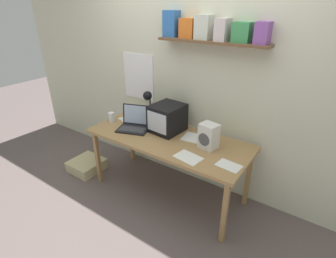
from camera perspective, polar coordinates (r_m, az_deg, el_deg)
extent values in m
plane|color=#625553|center=(3.18, 0.00, -13.36)|extent=(12.00, 12.00, 0.00)
cube|color=beige|center=(2.94, 5.08, 11.70)|extent=(5.60, 0.06, 2.60)
cube|color=white|center=(3.35, -6.43, 11.23)|extent=(0.46, 0.01, 0.56)
cube|color=brown|center=(2.64, 9.38, 18.23)|extent=(1.12, 0.18, 0.02)
cube|color=#2E66B2|center=(2.88, 0.77, 21.94)|extent=(0.15, 0.12, 0.25)
cube|color=orange|center=(2.79, 4.40, 21.05)|extent=(0.15, 0.11, 0.19)
cube|color=silver|center=(2.70, 7.77, 21.13)|extent=(0.15, 0.13, 0.22)
cube|color=beige|center=(2.60, 11.80, 20.40)|extent=(0.11, 0.16, 0.20)
cube|color=#398F4F|center=(2.55, 15.84, 19.59)|extent=(0.15, 0.13, 0.17)
cube|color=#864DA0|center=(2.48, 19.96, 19.06)|extent=(0.11, 0.15, 0.18)
cube|color=#A17A49|center=(2.80, 0.00, -2.17)|extent=(1.76, 0.73, 0.03)
cube|color=#A17A49|center=(3.27, -15.06, -5.91)|extent=(0.04, 0.05, 0.68)
cube|color=#A17A49|center=(2.47, 12.22, -17.39)|extent=(0.04, 0.05, 0.68)
cube|color=#A17A49|center=(3.63, -7.92, -1.86)|extent=(0.04, 0.05, 0.68)
cube|color=#A17A49|center=(2.93, 17.02, -10.23)|extent=(0.04, 0.05, 0.68)
cube|color=black|center=(2.87, -0.13, 2.39)|extent=(0.34, 0.37, 0.30)
cube|color=silver|center=(2.75, -2.48, 1.38)|extent=(0.26, 0.03, 0.22)
cube|color=black|center=(2.97, -7.62, -0.06)|extent=(0.40, 0.33, 0.02)
cube|color=#38383A|center=(2.95, -7.76, -0.03)|extent=(0.31, 0.22, 0.00)
cube|color=black|center=(3.03, -6.81, 3.14)|extent=(0.33, 0.15, 0.23)
cube|color=#A8BDD7|center=(3.03, -6.81, 3.14)|extent=(0.30, 0.14, 0.21)
cylinder|color=black|center=(3.18, -3.80, 1.90)|extent=(0.14, 0.14, 0.01)
cylinder|color=black|center=(3.12, -3.89, 4.75)|extent=(0.02, 0.02, 0.32)
sphere|color=black|center=(3.01, -4.49, 7.24)|extent=(0.10, 0.10, 0.10)
cylinder|color=white|center=(3.20, -12.18, 2.53)|extent=(0.07, 0.07, 0.12)
cylinder|color=#4CC656|center=(3.21, -12.15, 2.26)|extent=(0.06, 0.06, 0.08)
cube|color=silver|center=(2.57, 8.83, -1.53)|extent=(0.19, 0.17, 0.25)
cylinder|color=#4C4C51|center=(2.53, 7.79, -2.31)|extent=(0.13, 0.03, 0.13)
cube|color=silver|center=(2.45, 4.42, -6.17)|extent=(0.27, 0.21, 0.00)
cube|color=silver|center=(2.38, 13.09, -7.77)|extent=(0.23, 0.17, 0.00)
cube|color=silver|center=(3.23, -8.57, 1.95)|extent=(0.30, 0.23, 0.00)
cube|color=silver|center=(2.79, 5.59, -1.88)|extent=(0.26, 0.25, 0.00)
cube|color=#C0B785|center=(3.66, -17.24, -7.53)|extent=(0.39, 0.39, 0.14)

